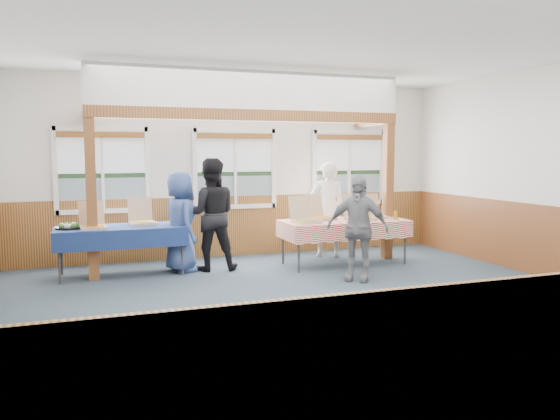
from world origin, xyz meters
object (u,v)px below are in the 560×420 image
object	(u,v)px
person_grey	(357,228)
man_blue	(180,222)
table_right	(344,223)
woman_white	(328,209)
table_left	(121,230)
woman_black	(210,214)

from	to	relation	value
person_grey	man_blue	bearing A→B (deg)	-171.58
table_right	woman_white	xyz separation A→B (m)	(0.03, 0.74, 0.16)
woman_white	man_blue	size ratio (longest dim) A/B	1.08
man_blue	table_left	bearing A→B (deg)	76.05
table_left	table_right	world-z (taller)	same
table_right	woman_black	xyz separation A→B (m)	(-2.23, 0.32, 0.20)
table_right	man_blue	world-z (taller)	man_blue
table_left	table_right	size ratio (longest dim) A/B	0.92
table_right	woman_black	world-z (taller)	woman_black
table_left	woman_white	world-z (taller)	woman_white
woman_white	person_grey	distance (m)	1.90
man_blue	person_grey	size ratio (longest dim) A/B	1.02
table_left	man_blue	xyz separation A→B (m)	(0.91, -0.06, 0.10)
table_right	woman_white	world-z (taller)	woman_white
person_grey	table_left	bearing A→B (deg)	-164.76
table_left	woman_white	bearing A→B (deg)	23.38
man_blue	person_grey	world-z (taller)	man_blue
table_left	man_blue	world-z (taller)	man_blue
table_left	person_grey	world-z (taller)	person_grey
table_right	woman_white	size ratio (longest dim) A/B	1.33
table_left	woman_white	xyz separation A→B (m)	(3.64, 0.31, 0.16)
woman_white	woman_black	size ratio (longest dim) A/B	0.96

